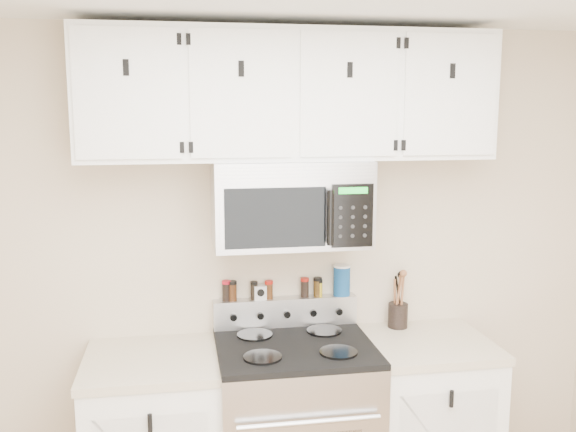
{
  "coord_description": "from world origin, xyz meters",
  "views": [
    {
      "loc": [
        -0.54,
        -1.51,
        2.08
      ],
      "look_at": [
        -0.03,
        1.45,
        1.58
      ],
      "focal_mm": 40.0,
      "sensor_mm": 36.0,
      "label": 1
    }
  ],
  "objects_px": {
    "utensil_crock": "(398,313)",
    "salt_canister": "(342,280)",
    "range": "(295,432)",
    "microwave": "(291,203)"
  },
  "relations": [
    {
      "from": "microwave",
      "to": "range",
      "type": "bearing_deg",
      "value": -90.23
    },
    {
      "from": "microwave",
      "to": "salt_canister",
      "type": "bearing_deg",
      "value": 27.02
    },
    {
      "from": "range",
      "to": "salt_canister",
      "type": "distance_m",
      "value": 0.81
    },
    {
      "from": "microwave",
      "to": "utensil_crock",
      "type": "bearing_deg",
      "value": 9.86
    },
    {
      "from": "utensil_crock",
      "to": "range",
      "type": "bearing_deg",
      "value": -159.07
    },
    {
      "from": "utensil_crock",
      "to": "salt_canister",
      "type": "relative_size",
      "value": 1.84
    },
    {
      "from": "range",
      "to": "salt_canister",
      "type": "height_order",
      "value": "salt_canister"
    },
    {
      "from": "microwave",
      "to": "salt_canister",
      "type": "relative_size",
      "value": 4.57
    },
    {
      "from": "range",
      "to": "microwave",
      "type": "relative_size",
      "value": 1.45
    },
    {
      "from": "utensil_crock",
      "to": "salt_canister",
      "type": "xyz_separation_m",
      "value": [
        -0.3,
        0.05,
        0.19
      ]
    }
  ]
}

